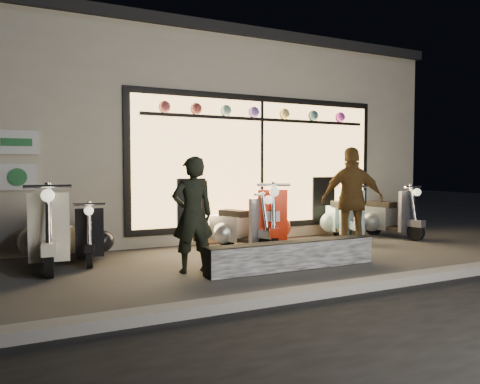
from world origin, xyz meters
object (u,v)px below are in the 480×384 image
at_px(scooter_silver, 236,227).
at_px(graffiti_barrier, 292,255).
at_px(scooter_red, 268,222).
at_px(woman, 352,200).
at_px(man, 193,215).

bearing_deg(scooter_silver, graffiti_barrier, -112.44).
height_order(graffiti_barrier, scooter_silver, scooter_silver).
height_order(scooter_red, woman, woman).
xyz_separation_m(scooter_silver, scooter_red, (0.65, -0.01, 0.06)).
bearing_deg(scooter_red, man, -121.58).
relative_size(graffiti_barrier, man, 1.64).
xyz_separation_m(graffiti_barrier, scooter_red, (0.66, 1.86, 0.26)).
height_order(graffiti_barrier, scooter_red, scooter_red).
distance_m(scooter_silver, man, 2.02).
distance_m(scooter_red, woman, 1.59).
bearing_deg(graffiti_barrier, scooter_red, 70.34).
distance_m(scooter_silver, woman, 2.07).
distance_m(graffiti_barrier, scooter_silver, 1.88).
bearing_deg(man, woman, -171.53).
bearing_deg(woman, man, 28.98).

